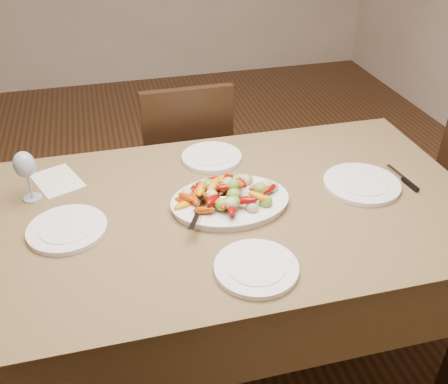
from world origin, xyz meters
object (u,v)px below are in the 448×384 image
at_px(plate_left, 67,229).
at_px(serving_platter, 230,203).
at_px(dining_table, 224,284).
at_px(plate_right, 361,184).
at_px(plate_far, 212,157).
at_px(chair_far, 183,161).
at_px(plate_near, 256,268).
at_px(wine_glass, 27,175).

bearing_deg(plate_left, serving_platter, 0.71).
bearing_deg(dining_table, plate_right, -0.33).
xyz_separation_m(serving_platter, plate_far, (0.01, 0.34, -0.00)).
height_order(chair_far, plate_right, chair_far).
bearing_deg(plate_near, serving_platter, 87.91).
bearing_deg(chair_far, wine_glass, 42.98).
bearing_deg(dining_table, plate_near, -88.43).
distance_m(plate_right, wine_glass, 1.22).
bearing_deg(plate_right, plate_far, 145.80).
height_order(plate_right, wine_glass, wine_glass).
xyz_separation_m(plate_left, plate_right, (1.07, 0.00, 0.00)).
bearing_deg(plate_near, plate_left, 148.29).
xyz_separation_m(plate_far, wine_glass, (-0.70, -0.11, 0.09)).
height_order(dining_table, wine_glass, wine_glass).
relative_size(serving_platter, plate_left, 1.57).
height_order(plate_right, plate_near, same).
xyz_separation_m(chair_far, serving_platter, (0.02, -0.83, 0.30)).
distance_m(dining_table, serving_platter, 0.39).
xyz_separation_m(serving_platter, wine_glass, (-0.68, 0.22, 0.09)).
bearing_deg(dining_table, plate_far, 84.01).
height_order(plate_left, wine_glass, wine_glass).
relative_size(dining_table, serving_platter, 4.48).
bearing_deg(dining_table, plate_left, -179.23).
relative_size(plate_right, plate_far, 1.17).
xyz_separation_m(dining_table, wine_glass, (-0.66, 0.22, 0.48)).
height_order(dining_table, serving_platter, serving_platter).
relative_size(dining_table, chair_far, 1.94).
relative_size(dining_table, plate_near, 7.20).
bearing_deg(wine_glass, plate_near, -40.33).
relative_size(dining_table, plate_left, 7.02).
height_order(serving_platter, plate_near, serving_platter).
relative_size(chair_far, wine_glass, 4.64).
xyz_separation_m(chair_far, plate_near, (0.01, -1.18, 0.29)).
height_order(plate_far, wine_glass, wine_glass).
distance_m(chair_far, wine_glass, 0.98).
relative_size(plate_right, plate_near, 1.12).
bearing_deg(serving_platter, chair_far, 91.62).
bearing_deg(plate_far, plate_near, -92.17).
height_order(serving_platter, wine_glass, wine_glass).
xyz_separation_m(chair_far, wine_glass, (-0.66, -0.61, 0.39)).
bearing_deg(serving_platter, plate_near, -92.09).
bearing_deg(plate_left, dining_table, 0.77).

